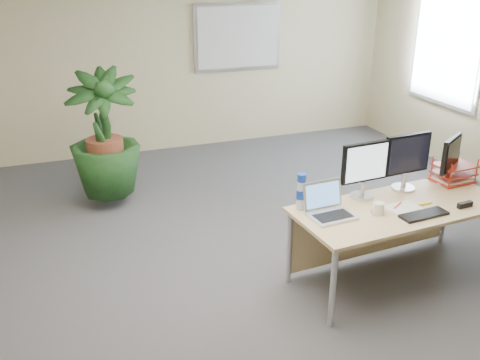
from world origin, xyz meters
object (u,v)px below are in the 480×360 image
object	(u,v)px
floor_plant	(104,141)
laptop	(328,207)
desk	(392,217)
monitor_left	(365,166)
monitor_right	(407,158)

from	to	relation	value
floor_plant	laptop	xyz separation A→B (m)	(1.45, -2.33, 0.01)
desk	monitor_left	bearing A→B (deg)	140.51
floor_plant	monitor_left	world-z (taller)	floor_plant
monitor_left	laptop	distance (m)	0.53
desk	monitor_right	distance (m)	0.53
monitor_right	laptop	distance (m)	0.93
monitor_left	monitor_right	world-z (taller)	monitor_right
desk	monitor_left	size ratio (longest dim) A/B	3.81
monitor_right	laptop	size ratio (longest dim) A/B	1.38
desk	monitor_left	distance (m)	0.50
monitor_right	monitor_left	bearing A→B (deg)	-176.59
laptop	monitor_left	bearing A→B (deg)	24.16
laptop	desk	bearing A→B (deg)	2.60
desk	monitor_right	xyz separation A→B (m)	(0.23, 0.19, 0.43)
floor_plant	monitor_left	size ratio (longest dim) A/B	3.07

